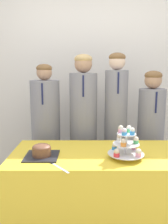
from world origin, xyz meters
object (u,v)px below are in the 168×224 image
at_px(round_cake, 42,151).
at_px(cake_knife, 54,164).
at_px(cupcake_stand, 127,144).
at_px(student_1, 84,130).
at_px(student_3, 151,137).
at_px(student_0, 47,135).
at_px(student_2, 116,128).

height_order(round_cake, cake_knife, round_cake).
height_order(cupcake_stand, student_1, student_1).
height_order(cupcake_stand, student_3, student_3).
relative_size(cupcake_stand, student_0, 0.20).
relative_size(student_0, student_2, 0.93).
bearing_deg(student_3, round_cake, -146.40).
bearing_deg(round_cake, cake_knife, -53.70).
bearing_deg(student_2, cupcake_stand, -91.22).
distance_m(cupcake_stand, student_2, 0.77).
distance_m(round_cake, student_0, 0.73).
relative_size(cake_knife, student_1, 0.16).
bearing_deg(student_1, student_3, -0.00).
bearing_deg(cupcake_stand, student_1, 114.23).
xyz_separation_m(cake_knife, cupcake_stand, (0.57, 0.12, 0.12)).
bearing_deg(student_3, cake_knife, -137.84).
bearing_deg(student_1, cake_knife, -104.15).
relative_size(round_cake, student_2, 0.17).
bearing_deg(cake_knife, student_0, 153.98).
xyz_separation_m(round_cake, student_1, (0.34, 0.73, -0.01)).
bearing_deg(round_cake, student_1, 64.97).
distance_m(student_0, student_1, 0.42).
bearing_deg(student_3, student_0, 180.00).
distance_m(student_0, student_3, 1.17).
xyz_separation_m(student_0, student_3, (1.17, -0.00, -0.02)).
distance_m(cupcake_stand, student_3, 0.88).
xyz_separation_m(round_cake, student_0, (-0.08, 0.73, -0.07)).
height_order(cake_knife, student_0, student_0).
distance_m(round_cake, student_2, 1.01).
distance_m(student_2, student_3, 0.41).
bearing_deg(cupcake_stand, cake_knife, -167.91).
bearing_deg(student_0, student_3, -0.00).
xyz_separation_m(cake_knife, student_2, (0.58, 0.88, 0.06)).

